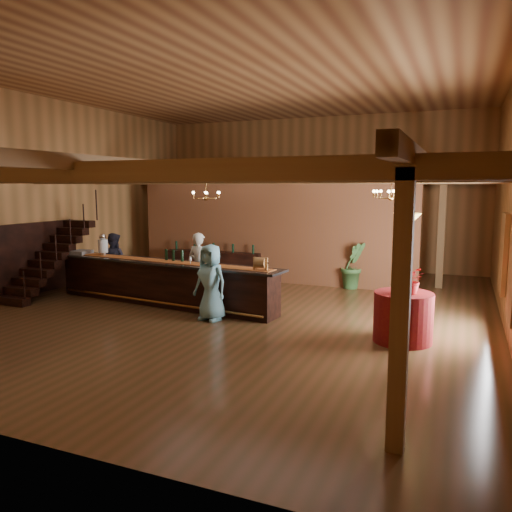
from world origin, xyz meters
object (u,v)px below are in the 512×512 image
at_px(round_table, 403,317).
at_px(guest, 211,282).
at_px(raffle_drum, 261,263).
at_px(floor_plant, 354,265).
at_px(tasting_bar, 163,282).
at_px(chandelier_left, 206,195).
at_px(backbar_shelf, 214,265).
at_px(chandelier_right, 391,194).
at_px(bartender, 199,266).
at_px(staff_second, 114,262).
at_px(pendant_lamp, 407,218).
at_px(beverage_dispenser, 103,245).

relative_size(round_table, guest, 0.65).
height_order(raffle_drum, floor_plant, raffle_drum).
distance_m(tasting_bar, chandelier_left, 2.55).
xyz_separation_m(backbar_shelf, floor_plant, (4.55, 0.17, 0.24)).
distance_m(backbar_shelf, chandelier_left, 3.73).
distance_m(chandelier_right, bartender, 5.23).
relative_size(bartender, staff_second, 1.07).
relative_size(tasting_bar, round_table, 6.01).
bearing_deg(pendant_lamp, guest, -179.78).
relative_size(beverage_dispenser, pendant_lamp, 0.67).
relative_size(beverage_dispenser, chandelier_left, 0.75).
bearing_deg(pendant_lamp, round_table, 90.00).
bearing_deg(chandelier_right, chandelier_left, 178.15).
bearing_deg(round_table, beverage_dispenser, 171.99).
relative_size(raffle_drum, chandelier_left, 0.42).
height_order(chandelier_left, pendant_lamp, same).
bearing_deg(guest, staff_second, 168.26).
height_order(pendant_lamp, staff_second, pendant_lamp).
distance_m(raffle_drum, chandelier_left, 2.94).
height_order(chandelier_left, guest, chandelier_left).
xyz_separation_m(raffle_drum, round_table, (3.19, -0.49, -0.81)).
bearing_deg(chandelier_right, round_table, -72.53).
bearing_deg(beverage_dispenser, pendant_lamp, -8.01).
height_order(beverage_dispenser, chandelier_left, chandelier_left).
relative_size(raffle_drum, backbar_shelf, 0.11).
distance_m(tasting_bar, staff_second, 2.39).
relative_size(tasting_bar, guest, 3.91).
relative_size(beverage_dispenser, guest, 0.35).
distance_m(raffle_drum, floor_plant, 4.44).
xyz_separation_m(tasting_bar, round_table, (6.03, -0.86, -0.08)).
bearing_deg(raffle_drum, pendant_lamp, -8.76).
bearing_deg(chandelier_right, floor_plant, 115.10).
xyz_separation_m(beverage_dispenser, bartender, (2.72, 0.50, -0.50)).
xyz_separation_m(beverage_dispenser, backbar_shelf, (1.63, 3.40, -0.95)).
bearing_deg(chandelier_left, beverage_dispenser, -165.25).
relative_size(backbar_shelf, floor_plant, 2.32).
relative_size(backbar_shelf, chandelier_right, 4.00).
bearing_deg(tasting_bar, chandelier_left, 60.94).
height_order(backbar_shelf, bartender, bartender).
bearing_deg(chandelier_right, bartender, -178.91).
xyz_separation_m(backbar_shelf, guest, (2.30, -4.56, 0.41)).
relative_size(chandelier_left, pendant_lamp, 0.89).
bearing_deg(bartender, chandelier_left, -103.65).
height_order(chandelier_right, guest, chandelier_right).
bearing_deg(raffle_drum, chandelier_left, 146.62).
xyz_separation_m(bartender, staff_second, (-2.84, 0.08, -0.06)).
bearing_deg(backbar_shelf, bartender, -74.68).
xyz_separation_m(backbar_shelf, staff_second, (-1.75, -2.82, 0.39)).
bearing_deg(pendant_lamp, chandelier_left, 160.43).
distance_m(backbar_shelf, bartender, 3.13).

